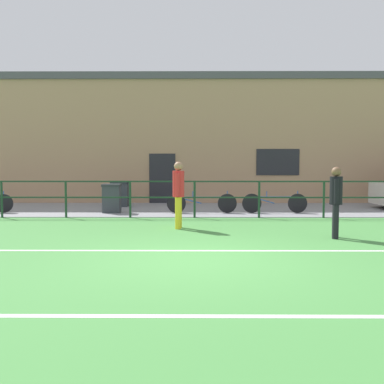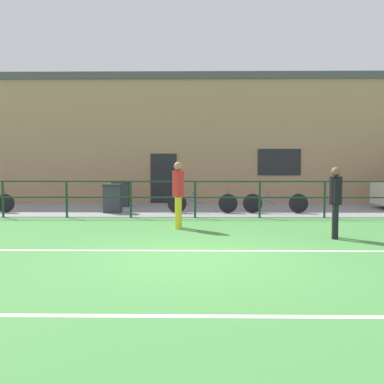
{
  "view_description": "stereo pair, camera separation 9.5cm",
  "coord_description": "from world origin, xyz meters",
  "px_view_note": "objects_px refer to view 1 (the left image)",
  "views": [
    {
      "loc": [
        0.01,
        -7.72,
        1.68
      ],
      "look_at": [
        -0.07,
        4.1,
        0.92
      ],
      "focal_mm": 41.6,
      "sensor_mm": 36.0,
      "label": 1
    },
    {
      "loc": [
        0.11,
        -7.72,
        1.68
      ],
      "look_at": [
        -0.07,
        4.1,
        0.92
      ],
      "focal_mm": 41.6,
      "sensor_mm": 36.0,
      "label": 2
    }
  ],
  "objects_px": {
    "player_striker": "(178,191)",
    "bicycle_parked_0": "(275,203)",
    "player_goalkeeper": "(336,198)",
    "bicycle_parked_1": "(202,203)",
    "trash_bin_0": "(120,194)",
    "trash_bin_1": "(112,198)"
  },
  "relations": [
    {
      "from": "player_goalkeeper",
      "to": "bicycle_parked_0",
      "type": "xyz_separation_m",
      "value": [
        -0.49,
        4.96,
        -0.55
      ]
    },
    {
      "from": "player_goalkeeper",
      "to": "bicycle_parked_1",
      "type": "distance_m",
      "value": 5.79
    },
    {
      "from": "player_striker",
      "to": "bicycle_parked_0",
      "type": "relative_size",
      "value": 0.79
    },
    {
      "from": "player_goalkeeper",
      "to": "bicycle_parked_0",
      "type": "distance_m",
      "value": 5.01
    },
    {
      "from": "bicycle_parked_1",
      "to": "trash_bin_1",
      "type": "xyz_separation_m",
      "value": [
        -3.05,
        0.1,
        0.15
      ]
    },
    {
      "from": "player_striker",
      "to": "trash_bin_1",
      "type": "relative_size",
      "value": 1.78
    },
    {
      "from": "bicycle_parked_0",
      "to": "trash_bin_1",
      "type": "distance_m",
      "value": 5.51
    },
    {
      "from": "player_goalkeeper",
      "to": "player_striker",
      "type": "xyz_separation_m",
      "value": [
        -3.59,
        1.5,
        0.07
      ]
    },
    {
      "from": "bicycle_parked_1",
      "to": "trash_bin_0",
      "type": "height_order",
      "value": "trash_bin_0"
    },
    {
      "from": "player_goalkeeper",
      "to": "trash_bin_0",
      "type": "distance_m",
      "value": 9.43
    },
    {
      "from": "trash_bin_0",
      "to": "trash_bin_1",
      "type": "xyz_separation_m",
      "value": [
        0.09,
        -2.14,
        -0.01
      ]
    },
    {
      "from": "trash_bin_0",
      "to": "player_striker",
      "type": "bearing_deg",
      "value": -66.4
    },
    {
      "from": "player_goalkeeper",
      "to": "bicycle_parked_1",
      "type": "xyz_separation_m",
      "value": [
        -2.94,
        4.96,
        -0.55
      ]
    },
    {
      "from": "player_goalkeeper",
      "to": "trash_bin_1",
      "type": "bearing_deg",
      "value": 65.65
    },
    {
      "from": "bicycle_parked_0",
      "to": "bicycle_parked_1",
      "type": "distance_m",
      "value": 2.46
    },
    {
      "from": "player_goalkeeper",
      "to": "player_striker",
      "type": "relative_size",
      "value": 0.93
    },
    {
      "from": "player_striker",
      "to": "bicycle_parked_0",
      "type": "xyz_separation_m",
      "value": [
        3.11,
        3.46,
        -0.62
      ]
    },
    {
      "from": "bicycle_parked_1",
      "to": "trash_bin_0",
      "type": "xyz_separation_m",
      "value": [
        -3.14,
        2.24,
        0.16
      ]
    },
    {
      "from": "bicycle_parked_0",
      "to": "trash_bin_1",
      "type": "xyz_separation_m",
      "value": [
        -5.51,
        0.1,
        0.15
      ]
    },
    {
      "from": "player_striker",
      "to": "bicycle_parked_1",
      "type": "height_order",
      "value": "player_striker"
    },
    {
      "from": "player_striker",
      "to": "trash_bin_0",
      "type": "bearing_deg",
      "value": -152.25
    },
    {
      "from": "player_goalkeeper",
      "to": "player_striker",
      "type": "distance_m",
      "value": 3.9
    }
  ]
}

